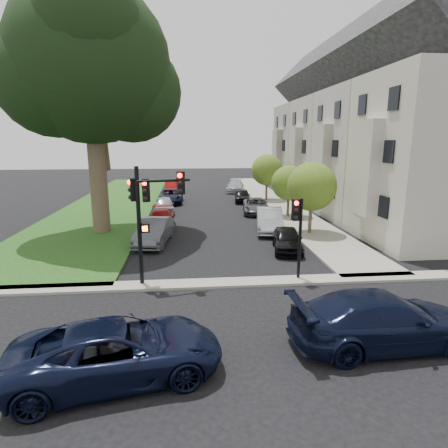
{
  "coord_description": "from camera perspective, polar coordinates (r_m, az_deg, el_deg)",
  "views": [
    {
      "loc": [
        -1.74,
        -13.16,
        6.11
      ],
      "look_at": [
        0.0,
        5.0,
        2.0
      ],
      "focal_mm": 30.0,
      "sensor_mm": 36.0,
      "label": 1
    }
  ],
  "objects": [
    {
      "name": "house_d",
      "position": [
        45.91,
        12.89,
        13.41
      ],
      "size": [
        7.7,
        7.55,
        15.97
      ],
      "color": "#7B6B58",
      "rests_on": "ground"
    },
    {
      "name": "car_parked_8",
      "position": [
        37.45,
        -8.14,
        4.24
      ],
      "size": [
        2.36,
        4.99,
        1.38
      ],
      "primitive_type": "imported",
      "rotation": [
        0.0,
        0.0,
        -0.02
      ],
      "color": "black",
      "rests_on": "ground"
    },
    {
      "name": "house_a",
      "position": [
        25.48,
        29.17,
        12.99
      ],
      "size": [
        7.7,
        7.55,
        15.97
      ],
      "color": "#A9A7A1",
      "rests_on": "ground"
    },
    {
      "name": "car_parked_3",
      "position": [
        37.59,
        2.82,
        4.33
      ],
      "size": [
        1.95,
        3.95,
        1.3
      ],
      "primitive_type": "imported",
      "rotation": [
        0.0,
        0.0,
        -0.11
      ],
      "color": "black",
      "rests_on": "ground"
    },
    {
      "name": "traffic_signal_secondary",
      "position": [
        16.43,
        11.17,
        -0.01
      ],
      "size": [
        0.48,
        0.39,
        3.67
      ],
      "color": "black",
      "rests_on": "ground"
    },
    {
      "name": "car_parked_0",
      "position": [
        21.31,
        9.63,
        -2.31
      ],
      "size": [
        2.18,
        4.06,
        1.31
      ],
      "primitive_type": "imported",
      "rotation": [
        0.0,
        0.0,
        -0.17
      ],
      "color": "black",
      "rests_on": "ground"
    },
    {
      "name": "small_tree_a",
      "position": [
        24.9,
        13.23,
        5.56
      ],
      "size": [
        3.17,
        3.17,
        4.75
      ],
      "color": "#3C2D1B",
      "rests_on": "ground"
    },
    {
      "name": "car_parked_2",
      "position": [
        31.87,
        4.9,
        2.77
      ],
      "size": [
        2.7,
        4.84,
        1.28
      ],
      "primitive_type": "imported",
      "rotation": [
        0.0,
        0.0,
        -0.13
      ],
      "color": "#3F4247",
      "rests_on": "ground"
    },
    {
      "name": "car_parked_5",
      "position": [
        22.71,
        -10.58,
        -1.14
      ],
      "size": [
        2.23,
        4.81,
        1.53
      ],
      "primitive_type": "imported",
      "rotation": [
        0.0,
        0.0,
        -0.14
      ],
      "color": "#3F4247",
      "rests_on": "ground"
    },
    {
      "name": "ground",
      "position": [
        14.61,
        1.91,
        -12.03
      ],
      "size": [
        140.0,
        140.0,
        0.0
      ],
      "primitive_type": "plane",
      "color": "black",
      "rests_on": "ground"
    },
    {
      "name": "small_tree_b",
      "position": [
        30.2,
        9.86,
        6.16
      ],
      "size": [
        2.78,
        2.78,
        4.17
      ],
      "color": "#3C2D1B",
      "rests_on": "ground"
    },
    {
      "name": "small_tree_c",
      "position": [
        38.37,
        6.56,
        8.17
      ],
      "size": [
        3.15,
        3.15,
        4.72
      ],
      "color": "#3C2D1B",
      "rests_on": "ground"
    },
    {
      "name": "grass_strip",
      "position": [
        38.34,
        -16.34,
        3.1
      ],
      "size": [
        8.0,
        44.0,
        0.12
      ],
      "primitive_type": "cube",
      "color": "#1C3711",
      "rests_on": "ground"
    },
    {
      "name": "car_cross_far",
      "position": [
        12.56,
        23.12,
        -13.26
      ],
      "size": [
        5.81,
        2.64,
        1.65
      ],
      "primitive_type": "imported",
      "rotation": [
        0.0,
        0.0,
        1.63
      ],
      "color": "black",
      "rests_on": "ground"
    },
    {
      "name": "sidewalk_cross",
      "position": [
        16.41,
        1.01,
        -8.94
      ],
      "size": [
        60.0,
        1.0,
        0.12
      ],
      "primitive_type": "cube",
      "color": "#9E9C89",
      "rests_on": "ground"
    },
    {
      "name": "car_parked_6",
      "position": [
        26.81,
        -9.59,
        0.76
      ],
      "size": [
        1.86,
        4.49,
        1.3
      ],
      "primitive_type": "imported",
      "rotation": [
        0.0,
        0.0,
        0.01
      ],
      "color": "maroon",
      "rests_on": "ground"
    },
    {
      "name": "car_parked_7",
      "position": [
        32.54,
        -9.08,
        2.91
      ],
      "size": [
        1.94,
        4.06,
        1.34
      ],
      "primitive_type": "imported",
      "rotation": [
        0.0,
        0.0,
        0.09
      ],
      "color": "#999BA0",
      "rests_on": "ground"
    },
    {
      "name": "car_parked_9",
      "position": [
        45.11,
        -8.06,
        5.68
      ],
      "size": [
        1.74,
        4.33,
        1.4
      ],
      "primitive_type": "imported",
      "rotation": [
        0.0,
        0.0,
        0.06
      ],
      "color": "maroon",
      "rests_on": "ground"
    },
    {
      "name": "eucalyptus",
      "position": [
        26.15,
        -19.91,
        21.97
      ],
      "size": [
        11.0,
        9.98,
        15.58
      ],
      "color": "#3C2D1B",
      "rests_on": "ground"
    },
    {
      "name": "car_cross_near",
      "position": [
        10.63,
        -15.82,
        -18.07
      ],
      "size": [
        5.83,
        3.54,
        1.51
      ],
      "primitive_type": "imported",
      "rotation": [
        0.0,
        0.0,
        1.77
      ],
      "color": "black",
      "rests_on": "ground"
    },
    {
      "name": "traffic_signal_main",
      "position": [
        15.7,
        -11.49,
        2.89
      ],
      "size": [
        2.49,
        0.72,
        5.08
      ],
      "color": "black",
      "rests_on": "ground"
    },
    {
      "name": "house_b",
      "position": [
        31.98,
        21.46,
        13.32
      ],
      "size": [
        7.7,
        7.55,
        15.97
      ],
      "color": "gray",
      "rests_on": "ground"
    },
    {
      "name": "house_c",
      "position": [
        38.85,
        16.41,
        13.41
      ],
      "size": [
        7.7,
        7.55,
        15.97
      ],
      "color": "#BEB5AF",
      "rests_on": "ground"
    },
    {
      "name": "car_parked_4",
      "position": [
        45.14,
        1.74,
        5.8
      ],
      "size": [
        2.79,
        5.05,
        1.39
      ],
      "primitive_type": "imported",
      "rotation": [
        0.0,
        0.0,
        -0.19
      ],
      "color": "#999BA0",
      "rests_on": "ground"
    },
    {
      "name": "car_parked_1",
      "position": [
        25.62,
        6.93,
        0.62
      ],
      "size": [
        2.42,
        5.0,
        1.58
      ],
      "primitive_type": "imported",
      "rotation": [
        0.0,
        0.0,
        -0.16
      ],
      "color": "#999BA0",
      "rests_on": "ground"
    },
    {
      "name": "sidewalk_right",
      "position": [
        38.59,
        7.32,
        3.57
      ],
      "size": [
        3.5,
        44.0,
        0.12
      ],
      "primitive_type": "cube",
      "color": "#9E9C89",
      "rests_on": "ground"
    }
  ]
}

